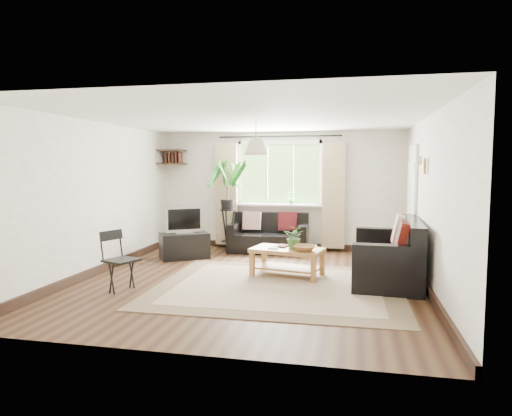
% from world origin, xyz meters
% --- Properties ---
extents(floor, '(5.50, 5.50, 0.00)m').
position_xyz_m(floor, '(0.00, 0.00, 0.00)').
color(floor, black).
rests_on(floor, ground).
extents(ceiling, '(5.50, 5.50, 0.00)m').
position_xyz_m(ceiling, '(0.00, 0.00, 2.40)').
color(ceiling, white).
rests_on(ceiling, floor).
extents(wall_back, '(5.00, 0.02, 2.40)m').
position_xyz_m(wall_back, '(0.00, 2.75, 1.20)').
color(wall_back, beige).
rests_on(wall_back, floor).
extents(wall_front, '(5.00, 0.02, 2.40)m').
position_xyz_m(wall_front, '(0.00, -2.75, 1.20)').
color(wall_front, beige).
rests_on(wall_front, floor).
extents(wall_left, '(0.02, 5.50, 2.40)m').
position_xyz_m(wall_left, '(-2.50, 0.00, 1.20)').
color(wall_left, beige).
rests_on(wall_left, floor).
extents(wall_right, '(0.02, 5.50, 2.40)m').
position_xyz_m(wall_right, '(2.50, 0.00, 1.20)').
color(wall_right, beige).
rests_on(wall_right, floor).
extents(rug, '(3.45, 2.97, 0.02)m').
position_xyz_m(rug, '(0.46, -0.28, 0.01)').
color(rug, beige).
rests_on(rug, floor).
extents(window, '(2.50, 0.16, 2.16)m').
position_xyz_m(window, '(0.00, 2.71, 1.55)').
color(window, white).
rests_on(window, wall_back).
extents(door, '(0.06, 0.96, 2.06)m').
position_xyz_m(door, '(2.47, 1.70, 1.00)').
color(door, silver).
rests_on(door, wall_right).
extents(corner_shelf, '(0.50, 0.50, 0.34)m').
position_xyz_m(corner_shelf, '(-2.25, 2.50, 1.89)').
color(corner_shelf, black).
rests_on(corner_shelf, wall_back).
extents(pendant_lamp, '(0.36, 0.36, 0.54)m').
position_xyz_m(pendant_lamp, '(0.00, 0.40, 2.05)').
color(pendant_lamp, beige).
rests_on(pendant_lamp, ceiling).
extents(wall_sconce, '(0.12, 0.12, 0.28)m').
position_xyz_m(wall_sconce, '(2.43, 0.30, 1.74)').
color(wall_sconce, beige).
rests_on(wall_sconce, wall_right).
extents(sofa_back, '(1.58, 0.83, 0.73)m').
position_xyz_m(sofa_back, '(-0.15, 2.30, 0.36)').
color(sofa_back, black).
rests_on(sofa_back, floor).
extents(sofa_right, '(1.89, 1.00, 0.87)m').
position_xyz_m(sofa_right, '(1.98, 0.40, 0.44)').
color(sofa_right, black).
rests_on(sofa_right, floor).
extents(coffee_table, '(1.17, 0.79, 0.44)m').
position_xyz_m(coffee_table, '(0.50, 0.36, 0.22)').
color(coffee_table, brown).
rests_on(coffee_table, floor).
extents(table_plant, '(0.36, 0.33, 0.35)m').
position_xyz_m(table_plant, '(0.61, 0.39, 0.62)').
color(table_plant, '#366729').
rests_on(table_plant, coffee_table).
extents(bowl, '(0.41, 0.41, 0.08)m').
position_xyz_m(bowl, '(0.79, 0.20, 0.48)').
color(bowl, brown).
rests_on(bowl, coffee_table).
extents(book_a, '(0.16, 0.21, 0.02)m').
position_xyz_m(book_a, '(0.22, 0.32, 0.45)').
color(book_a, silver).
rests_on(book_a, coffee_table).
extents(book_b, '(0.23, 0.27, 0.02)m').
position_xyz_m(book_b, '(0.32, 0.52, 0.45)').
color(book_b, brown).
rests_on(book_b, coffee_table).
extents(tv_stand, '(1.00, 0.88, 0.47)m').
position_xyz_m(tv_stand, '(-1.56, 1.36, 0.23)').
color(tv_stand, black).
rests_on(tv_stand, floor).
extents(tv, '(0.68, 0.55, 0.51)m').
position_xyz_m(tv, '(-1.56, 1.36, 0.72)').
color(tv, '#A5A5AA').
rests_on(tv, tv_stand).
extents(palm_stand, '(0.76, 0.76, 1.83)m').
position_xyz_m(palm_stand, '(-0.97, 2.23, 0.92)').
color(palm_stand, black).
rests_on(palm_stand, floor).
extents(folding_chair, '(0.55, 0.55, 0.82)m').
position_xyz_m(folding_chair, '(-1.59, -0.93, 0.41)').
color(folding_chair, black).
rests_on(folding_chair, floor).
extents(sill_plant, '(0.14, 0.10, 0.27)m').
position_xyz_m(sill_plant, '(0.25, 2.63, 1.06)').
color(sill_plant, '#2D6023').
rests_on(sill_plant, window).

